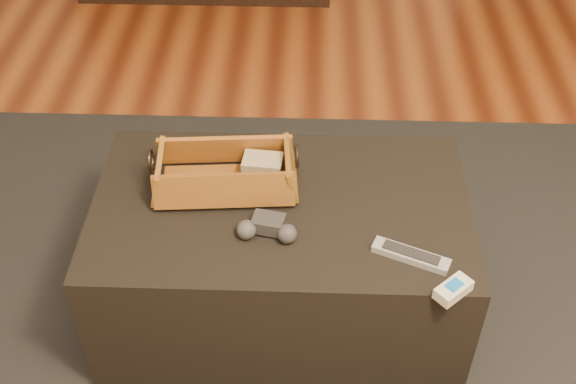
{
  "coord_description": "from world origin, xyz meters",
  "views": [
    {
      "loc": [
        0.07,
        -1.0,
        1.73
      ],
      "look_at": [
        0.02,
        0.37,
        0.49
      ],
      "focal_mm": 45.0,
      "sensor_mm": 36.0,
      "label": 1
    }
  ],
  "objects_px": {
    "ottoman": "(281,258)",
    "silver_remote": "(411,255)",
    "tv_remote": "(218,184)",
    "cream_gadget": "(453,289)",
    "wicker_basket": "(225,174)",
    "game_controller": "(267,228)"
  },
  "relations": [
    {
      "from": "tv_remote",
      "to": "cream_gadget",
      "type": "relative_size",
      "value": 2.04
    },
    {
      "from": "ottoman",
      "to": "game_controller",
      "type": "height_order",
      "value": "game_controller"
    },
    {
      "from": "ottoman",
      "to": "cream_gadget",
      "type": "height_order",
      "value": "cream_gadget"
    },
    {
      "from": "ottoman",
      "to": "silver_remote",
      "type": "bearing_deg",
      "value": -29.47
    },
    {
      "from": "ottoman",
      "to": "game_controller",
      "type": "bearing_deg",
      "value": -103.34
    },
    {
      "from": "cream_gadget",
      "to": "game_controller",
      "type": "bearing_deg",
      "value": 158.4
    },
    {
      "from": "ottoman",
      "to": "cream_gadget",
      "type": "bearing_deg",
      "value": -35.39
    },
    {
      "from": "tv_remote",
      "to": "game_controller",
      "type": "bearing_deg",
      "value": -59.96
    },
    {
      "from": "wicker_basket",
      "to": "game_controller",
      "type": "height_order",
      "value": "wicker_basket"
    },
    {
      "from": "tv_remote",
      "to": "cream_gadget",
      "type": "height_order",
      "value": "same"
    },
    {
      "from": "tv_remote",
      "to": "game_controller",
      "type": "relative_size",
      "value": 1.29
    },
    {
      "from": "ottoman",
      "to": "wicker_basket",
      "type": "distance_m",
      "value": 0.3
    },
    {
      "from": "ottoman",
      "to": "tv_remote",
      "type": "bearing_deg",
      "value": 164.67
    },
    {
      "from": "ottoman",
      "to": "cream_gadget",
      "type": "distance_m",
      "value": 0.55
    },
    {
      "from": "silver_remote",
      "to": "wicker_basket",
      "type": "bearing_deg",
      "value": 152.67
    },
    {
      "from": "tv_remote",
      "to": "silver_remote",
      "type": "bearing_deg",
      "value": -35.42
    },
    {
      "from": "tv_remote",
      "to": "wicker_basket",
      "type": "bearing_deg",
      "value": 30.87
    },
    {
      "from": "tv_remote",
      "to": "game_controller",
      "type": "distance_m",
      "value": 0.22
    },
    {
      "from": "game_controller",
      "to": "wicker_basket",
      "type": "bearing_deg",
      "value": 124.16
    },
    {
      "from": "game_controller",
      "to": "cream_gadget",
      "type": "relative_size",
      "value": 1.59
    },
    {
      "from": "game_controller",
      "to": "silver_remote",
      "type": "xyz_separation_m",
      "value": [
        0.35,
        -0.06,
        -0.01
      ]
    },
    {
      "from": "ottoman",
      "to": "silver_remote",
      "type": "distance_m",
      "value": 0.43
    }
  ]
}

